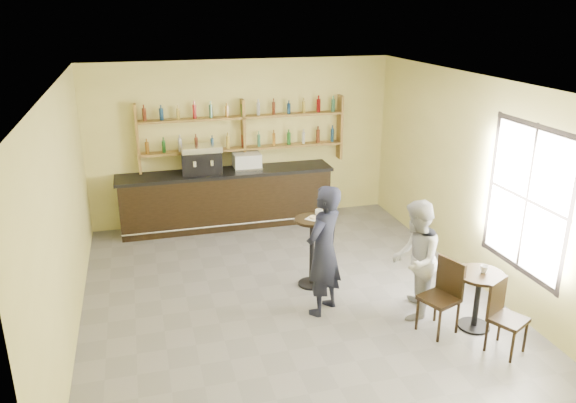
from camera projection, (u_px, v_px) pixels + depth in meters
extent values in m
plane|color=slate|center=(289.00, 298.00, 8.46)|extent=(7.00, 7.00, 0.00)
plane|color=white|center=(289.00, 83.00, 7.39)|extent=(7.00, 7.00, 0.00)
plane|color=#EBE285|center=(242.00, 142.00, 11.11)|extent=(7.00, 0.00, 7.00)
plane|color=#EBE285|center=(399.00, 328.00, 4.75)|extent=(7.00, 0.00, 7.00)
plane|color=#EBE285|center=(64.00, 218.00, 7.18)|extent=(0.00, 7.00, 7.00)
plane|color=#EBE285|center=(476.00, 181.00, 8.68)|extent=(0.00, 7.00, 7.00)
plane|color=white|center=(527.00, 200.00, 7.55)|extent=(0.00, 2.00, 2.00)
cube|color=white|center=(312.00, 219.00, 8.49)|extent=(0.24, 0.24, 0.00)
torus|color=#DBB350|center=(313.00, 217.00, 8.47)|extent=(0.14, 0.14, 0.04)
imported|color=white|center=(319.00, 213.00, 8.60)|extent=(0.14, 0.14, 0.10)
imported|color=black|center=(324.00, 251.00, 7.80)|extent=(0.82, 0.79, 1.90)
imported|color=white|center=(484.00, 269.00, 7.42)|extent=(0.13, 0.13, 0.10)
imported|color=#A1A2A6|center=(415.00, 260.00, 7.75)|extent=(0.98, 1.04, 1.70)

